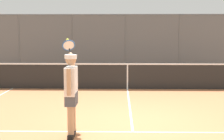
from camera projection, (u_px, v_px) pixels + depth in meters
The scene contains 5 objects.
ground_plane at pixel (131, 122), 8.19m from camera, with size 60.00×60.00×0.00m, color #C67A4C.
court_line_markings at pixel (133, 137), 7.01m from camera, with size 8.72×9.93×0.01m.
fence_backdrop at pixel (125, 43), 18.37m from camera, with size 19.69×1.37×3.02m.
tennis_net at pixel (127, 76), 12.70m from camera, with size 11.20×0.09×1.07m.
tennis_player at pixel (71, 88), 6.94m from camera, with size 0.46×1.41×2.00m.
Camera 1 is at (0.28, 8.00, 2.18)m, focal length 54.73 mm.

